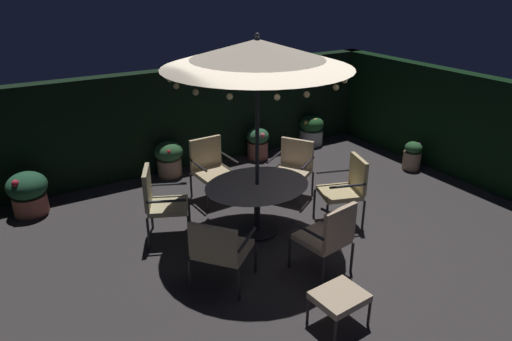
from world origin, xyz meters
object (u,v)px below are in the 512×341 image
at_px(ottoman_footrest, 339,298).
at_px(potted_plant_back_left, 412,155).
at_px(patio_chair_southwest, 328,234).
at_px(potted_plant_left_near, 311,130).
at_px(patio_chair_northeast, 293,166).
at_px(potted_plant_back_right, 28,192).
at_px(potted_plant_front_corner, 258,143).
at_px(patio_chair_south, 220,247).
at_px(patio_umbrella, 257,54).
at_px(patio_chair_east, 211,166).
at_px(patio_dining_table, 257,194).
at_px(patio_chair_north, 347,186).
at_px(potted_plant_right_near, 169,157).
at_px(patio_chair_southeast, 160,199).

height_order(ottoman_footrest, potted_plant_back_left, potted_plant_back_left).
xyz_separation_m(patio_chair_southwest, potted_plant_left_near, (2.76, 3.94, -0.24)).
xyz_separation_m(patio_chair_northeast, potted_plant_back_right, (-3.91, 1.57, -0.17)).
bearing_deg(potted_plant_front_corner, patio_chair_south, -127.32).
distance_m(patio_umbrella, patio_chair_east, 2.42).
height_order(patio_chair_south, potted_plant_back_right, patio_chair_south).
xyz_separation_m(patio_dining_table, potted_plant_back_right, (-2.77, 2.31, -0.24)).
bearing_deg(patio_chair_south, patio_chair_east, 66.38).
bearing_deg(patio_chair_north, potted_plant_left_near, 61.19).
xyz_separation_m(ottoman_footrest, potted_plant_back_left, (4.04, 2.60, -0.07)).
xyz_separation_m(patio_chair_north, patio_chair_east, (-1.36, 1.80, -0.03)).
height_order(patio_chair_northeast, patio_chair_south, patio_chair_northeast).
relative_size(patio_chair_southwest, potted_plant_back_right, 1.46).
xyz_separation_m(patio_chair_south, potted_plant_right_near, (0.69, 3.45, -0.17)).
height_order(patio_chair_north, potted_plant_left_near, patio_chair_north).
bearing_deg(patio_dining_table, potted_plant_left_near, 41.25).
relative_size(patio_umbrella, patio_chair_north, 2.75).
distance_m(patio_chair_north, ottoman_footrest, 2.32).
bearing_deg(patio_chair_east, patio_chair_northeast, -27.49).
xyz_separation_m(patio_dining_table, patio_chair_northeast, (1.15, 0.74, -0.07)).
bearing_deg(potted_plant_right_near, patio_chair_southeast, -113.92).
relative_size(patio_chair_northeast, potted_plant_right_near, 1.42).
distance_m(patio_dining_table, patio_chair_southwest, 1.36).
distance_m(patio_chair_east, patio_chair_southeast, 1.44).
distance_m(potted_plant_back_right, potted_plant_back_left, 6.79).
distance_m(patio_chair_northeast, potted_plant_back_right, 4.22).
bearing_deg(potted_plant_left_near, ottoman_footrest, -124.35).
bearing_deg(patio_chair_east, ottoman_footrest, -93.36).
height_order(patio_umbrella, patio_chair_southwest, patio_umbrella).
height_order(patio_chair_north, potted_plant_back_left, patio_chair_north).
bearing_deg(potted_plant_back_left, patio_chair_south, -164.41).
bearing_deg(patio_chair_east, patio_umbrella, -87.32).
relative_size(patio_dining_table, patio_chair_southwest, 1.53).
xyz_separation_m(potted_plant_back_right, potted_plant_back_left, (6.53, -1.84, -0.09)).
distance_m(patio_chair_southeast, potted_plant_back_right, 2.34).
distance_m(patio_chair_southeast, potted_plant_left_near, 4.68).
distance_m(patio_chair_south, potted_plant_left_near, 5.29).
distance_m(patio_dining_table, potted_plant_back_left, 3.81).
distance_m(ottoman_footrest, potted_plant_back_right, 5.09).
height_order(patio_chair_southeast, potted_plant_back_right, patio_chair_southeast).
height_order(ottoman_footrest, potted_plant_back_right, potted_plant_back_right).
height_order(patio_chair_east, potted_plant_front_corner, patio_chair_east).
relative_size(patio_chair_southeast, potted_plant_right_near, 1.61).
distance_m(ottoman_footrest, potted_plant_right_near, 4.71).
height_order(patio_umbrella, ottoman_footrest, patio_umbrella).
height_order(patio_chair_north, patio_chair_southwest, patio_chair_north).
distance_m(patio_chair_northeast, potted_plant_left_near, 2.60).
distance_m(patio_chair_southwest, ottoman_footrest, 0.94).
xyz_separation_m(patio_chair_east, patio_chair_south, (-0.98, -2.23, -0.03)).
relative_size(ottoman_footrest, potted_plant_front_corner, 0.90).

